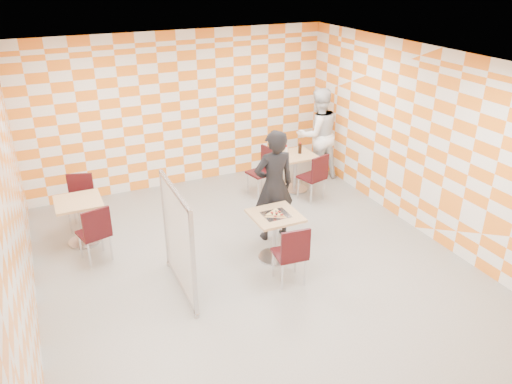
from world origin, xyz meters
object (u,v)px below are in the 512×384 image
chair_second_front (315,174)px  man_white (318,134)px  chair_second_side (264,167)px  man_dark (274,186)px  soda_bottle (300,148)px  main_table (275,229)px  partition (178,240)px  chair_empty_far (81,197)px  sport_bottle (286,151)px  empty_table (80,214)px  chair_main_front (292,252)px  chair_empty_near (95,230)px  second_table (295,166)px

chair_second_front → man_white: man_white is taller
chair_second_side → man_dark: man_dark is taller
chair_second_front → soda_bottle: (-0.01, 0.60, 0.31)m
main_table → partition: (-1.53, -0.19, 0.28)m
chair_empty_far → soda_bottle: (4.08, -0.20, 0.31)m
sport_bottle → empty_table: bearing=-173.9°
chair_second_front → man_dark: 1.62m
man_white → soda_bottle: 0.70m
chair_empty_far → man_dark: man_dark is taller
chair_empty_far → man_dark: (2.78, -1.68, 0.37)m
chair_main_front → man_white: 3.89m
chair_empty_far → soda_bottle: soda_bottle is taller
man_white → chair_empty_near: bearing=18.5°
soda_bottle → man_white: bearing=30.1°
chair_second_front → partition: bearing=-151.8°
chair_empty_near → soda_bottle: bearing=14.9°
partition → soda_bottle: bearing=36.1°
empty_table → chair_empty_near: size_ratio=0.81×
chair_main_front → chair_empty_near: 2.92m
chair_second_side → soda_bottle: (0.72, -0.11, 0.31)m
main_table → sport_bottle: size_ratio=3.75×
second_table → chair_empty_near: size_ratio=0.81×
chair_second_front → chair_empty_far: size_ratio=1.00×
sport_bottle → soda_bottle: soda_bottle is taller
soda_bottle → chair_main_front: bearing=-120.8°
empty_table → partition: partition is taller
chair_main_front → sport_bottle: 3.16m
chair_empty_near → partition: partition is taller
chair_empty_near → man_white: bearing=17.0°
empty_table → chair_empty_near: (0.14, -0.69, 0.04)m
chair_empty_near → man_dark: (2.73, -0.41, 0.37)m
main_table → man_dark: bearing=65.5°
man_white → soda_bottle: bearing=31.6°
second_table → chair_empty_far: chair_empty_far is taller
main_table → man_dark: 0.76m
chair_second_side → chair_empty_far: same height
main_table → soda_bottle: size_ratio=3.26×
man_white → sport_bottle: bearing=20.7°
chair_second_front → chair_empty_near: bearing=-173.3°
chair_empty_near → main_table: bearing=-22.1°
chair_empty_far → man_dark: size_ratio=0.50×
sport_bottle → man_white: bearing=19.2°
soda_bottle → chair_empty_far: bearing=177.2°
chair_second_front → main_table: bearing=-136.9°
empty_table → chair_empty_far: size_ratio=0.81×
partition → man_dark: 1.97m
main_table → man_white: size_ratio=0.40×
chair_empty_near → man_white: 4.85m
second_table → chair_empty_near: 4.07m
partition → man_white: bearing=35.2°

